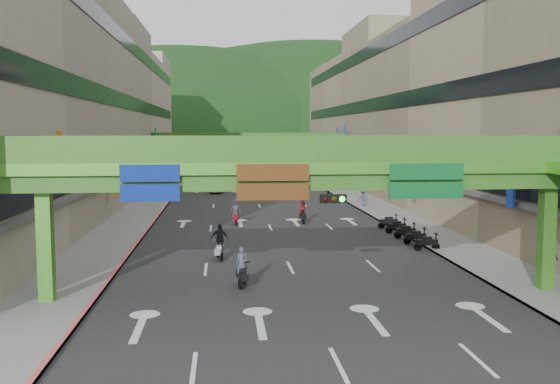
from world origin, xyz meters
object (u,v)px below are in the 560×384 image
at_px(scooter_rider_mid, 303,210).
at_px(pedestrian_red, 547,262).
at_px(overpass_near, 329,181).
at_px(car_yellow, 286,177).
at_px(car_silver, 217,187).
at_px(scooter_rider_near, 242,269).

relative_size(scooter_rider_mid, pedestrian_red, 1.12).
distance_m(overpass_near, car_yellow, 63.91).
bearing_deg(scooter_rider_mid, car_silver, 105.54).
bearing_deg(scooter_rider_near, overpass_near, -37.79).
bearing_deg(overpass_near, scooter_rider_near, 142.21).
distance_m(scooter_rider_near, pedestrian_red, 14.89).
height_order(overpass_near, car_yellow, overpass_near).
distance_m(scooter_rider_mid, pedestrian_red, 22.18).
relative_size(scooter_rider_mid, car_silver, 0.50).
distance_m(scooter_rider_near, car_silver, 45.15).
height_order(overpass_near, scooter_rider_near, overpass_near).
bearing_deg(overpass_near, pedestrian_red, 13.08).
xyz_separation_m(overpass_near, car_silver, (-5.18, 47.93, -4.52)).
bearing_deg(car_silver, car_yellow, 63.97).
xyz_separation_m(car_silver, car_yellow, (9.77, 15.65, -0.02)).
height_order(scooter_rider_mid, car_silver, scooter_rider_mid).
height_order(car_yellow, pedestrian_red, pedestrian_red).
xyz_separation_m(scooter_rider_mid, car_silver, (-7.02, 25.23, -0.39)).
xyz_separation_m(scooter_rider_near, scooter_rider_mid, (5.46, 19.89, 0.21)).
bearing_deg(car_yellow, scooter_rider_near, -100.58).
height_order(scooter_rider_near, pedestrian_red, scooter_rider_near).
height_order(car_silver, pedestrian_red, pedestrian_red).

